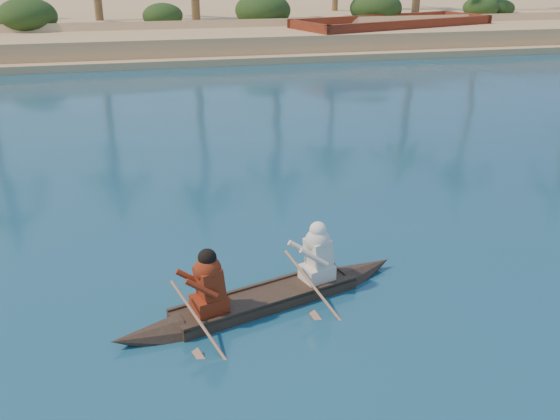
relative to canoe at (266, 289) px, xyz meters
name	(u,v)px	position (x,y,z in m)	size (l,w,h in m)	color
sandy_embankment	(48,18)	(-8.00, 48.68, 0.26)	(150.00, 51.00, 1.50)	tan
shrub_cluster	(21,29)	(-8.00, 33.29, 0.93)	(100.00, 6.00, 2.40)	#1D3112
canoe	(266,289)	(0.00, 0.00, 0.00)	(5.10, 2.18, 1.41)	#382D1E
barge_right	(392,35)	(14.38, 28.79, 0.47)	(13.43, 7.74, 2.13)	maroon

